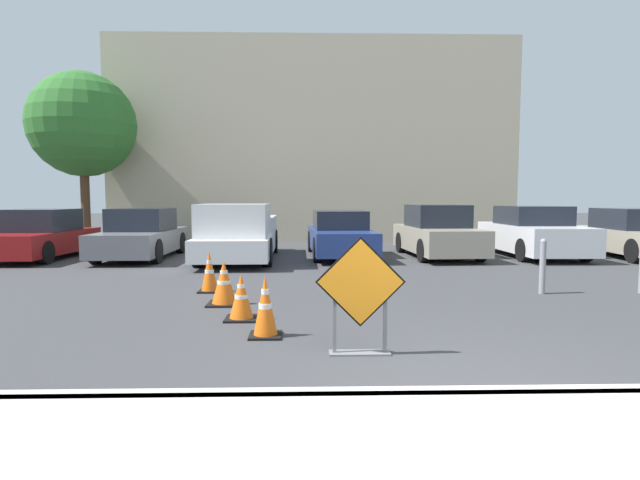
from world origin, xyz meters
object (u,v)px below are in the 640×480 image
Objects in this scene: parked_car_nearest at (40,236)px; pickup_truck at (239,235)px; traffic_cone_second at (241,298)px; parked_car_third at (340,235)px; traffic_cone_third at (224,283)px; traffic_cone_fourth at (209,272)px; parked_car_fourth at (437,233)px; parked_car_fifth at (533,233)px; parked_car_sixth at (634,235)px; bollard_nearest at (543,265)px; road_closed_sign at (360,293)px; parked_car_second at (142,235)px; traffic_cone_nearest at (265,307)px.

parked_car_nearest is 5.90m from pickup_truck.
traffic_cone_second is 8.20m from parked_car_third.
traffic_cone_fourth reaches higher than traffic_cone_third.
parked_car_fourth is (11.70, 0.17, 0.05)m from parked_car_nearest.
parked_car_fifth reaches higher than parked_car_sixth.
traffic_cone_fourth is at bearing 28.12° from parked_car_sixth.
pickup_truck is 8.06m from bollard_nearest.
pickup_truck is at bearing 91.27° from traffic_cone_fourth.
bollard_nearest is at bearing 8.07° from traffic_cone_third.
traffic_cone_second is 10.23m from parked_car_nearest.
bollard_nearest is at bearing -3.15° from traffic_cone_fourth.
traffic_cone_second is 9.17m from parked_car_fourth.
traffic_cone_fourth is at bearing 122.06° from road_closed_sign.
parked_car_second reaches higher than parked_car_third.
bollard_nearest is (-5.46, -5.66, -0.14)m from parked_car_sixth.
parked_car_fourth is (5.74, 5.59, 0.33)m from traffic_cone_fourth.
parked_car_sixth is (11.70, 0.57, -0.05)m from pickup_truck.
parked_car_third is at bearing 80.32° from traffic_cone_nearest.
road_closed_sign is 11.36m from parked_car_fifth.
parked_car_fifth is (11.71, 0.17, 0.04)m from parked_car_second.
road_closed_sign reaches higher than traffic_cone_nearest.
pickup_truck is at bearing 6.23° from parked_car_sixth.
parked_car_nearest is at bearing 132.00° from traffic_cone_second.
parked_car_third is 6.97m from bollard_nearest.
parked_car_nearest is (-8.38, 9.28, -0.05)m from road_closed_sign.
road_closed_sign is 2.31m from traffic_cone_second.
parked_car_second reaches higher than traffic_cone_second.
parked_car_third is at bearing 64.07° from traffic_cone_fourth.
parked_car_fifth is at bearing -179.09° from parked_car_nearest.
traffic_cone_fourth reaches higher than traffic_cone_second.
parked_car_third reaches higher than traffic_cone_third.
traffic_cone_fourth is 6.15m from bollard_nearest.
traffic_cone_second is (-1.54, 1.68, -0.38)m from road_closed_sign.
parked_car_second is (-5.45, 9.32, -0.04)m from road_closed_sign.
pickup_truck reaches higher than parked_car_second.
pickup_truck is 5.52× the size of bollard_nearest.
parked_car_fifth is (14.63, 0.21, 0.05)m from parked_car_nearest.
parked_car_second is at bearing 117.91° from traffic_cone_third.
parked_car_fourth reaches higher than traffic_cone_fourth.
pickup_truck is 1.21× the size of parked_car_third.
parked_car_sixth is 4.70× the size of bollard_nearest.
road_closed_sign is at bearing 48.46° from parked_car_sixth.
parked_car_nearest is 0.97× the size of parked_car_fifth.
road_closed_sign is 0.31× the size of parked_car_second.
parked_car_second reaches higher than road_closed_sign.
traffic_cone_third is (-0.42, 1.03, 0.03)m from traffic_cone_second.
road_closed_sign is 0.31× the size of parked_car_fifth.
parked_car_fourth is at bearing -172.99° from pickup_truck.
parked_car_third reaches higher than traffic_cone_nearest.
road_closed_sign is 0.28× the size of parked_car_sixth.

